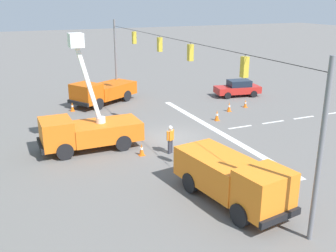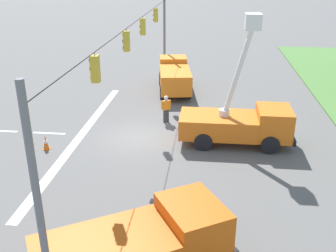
# 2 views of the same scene
# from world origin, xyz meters

# --- Properties ---
(ground_plane) EXTENTS (200.00, 200.00, 0.00)m
(ground_plane) POSITION_xyz_m (0.00, 0.00, 0.00)
(ground_plane) COLOR #605E5B
(lane_markings) EXTENTS (17.60, 15.25, 0.01)m
(lane_markings) POSITION_xyz_m (0.00, -4.93, 0.00)
(lane_markings) COLOR silver
(lane_markings) RESTS_ON ground
(signal_gantry) EXTENTS (26.20, 0.33, 7.20)m
(signal_gantry) POSITION_xyz_m (-0.06, -0.00, 4.58)
(signal_gantry) COLOR slate
(signal_gantry) RESTS_ON ground
(utility_truck_bucket_lift) EXTENTS (2.57, 6.25, 7.14)m
(utility_truck_bucket_lift) POSITION_xyz_m (0.14, 5.75, 1.32)
(utility_truck_bucket_lift) COLOR orange
(utility_truck_bucket_lift) RESTS_ON ground
(utility_truck_support_near) EXTENTS (6.47, 3.15, 2.31)m
(utility_truck_support_near) POSITION_xyz_m (-9.22, 1.23, 1.25)
(utility_truck_support_near) COLOR orange
(utility_truck_support_near) RESTS_ON ground
(utility_truck_support_far) EXTENTS (5.35, 6.69, 2.12)m
(utility_truck_support_far) POSITION_xyz_m (10.72, 2.02, 1.12)
(utility_truck_support_far) COLOR #D6560F
(utility_truck_support_far) RESTS_ON ground
(sedan_red) EXTENTS (2.46, 4.54, 1.56)m
(sedan_red) POSITION_xyz_m (8.26, -10.67, 0.79)
(sedan_red) COLOR red
(sedan_red) RESTS_ON ground
(road_worker) EXTENTS (0.40, 0.59, 1.77)m
(road_worker) POSITION_xyz_m (-2.57, 1.34, 1.00)
(road_worker) COLOR #383842
(road_worker) RESTS_ON ground
(traffic_cone_foreground_left) EXTENTS (0.36, 0.36, 0.83)m
(traffic_cone_foreground_left) POSITION_xyz_m (2.14, -4.73, 0.41)
(traffic_cone_foreground_left) COLOR orange
(traffic_cone_foreground_left) RESTS_ON ground
(traffic_cone_foreground_right) EXTENTS (0.36, 0.36, 0.80)m
(traffic_cone_foreground_right) POSITION_xyz_m (3.94, -6.98, 0.40)
(traffic_cone_foreground_right) COLOR orange
(traffic_cone_foreground_right) RESTS_ON ground
(traffic_cone_mid_left) EXTENTS (0.36, 0.36, 0.77)m
(traffic_cone_mid_left) POSITION_xyz_m (9.33, 5.01, 0.38)
(traffic_cone_mid_left) COLOR orange
(traffic_cone_mid_left) RESTS_ON ground
(traffic_cone_mid_right) EXTENTS (0.36, 0.36, 0.78)m
(traffic_cone_mid_right) POSITION_xyz_m (-2.19, 3.06, 0.39)
(traffic_cone_mid_right) COLOR orange
(traffic_cone_mid_right) RESTS_ON ground
(traffic_cone_near_bucket) EXTENTS (0.36, 0.36, 0.68)m
(traffic_cone_near_bucket) POSITION_xyz_m (4.51, -8.99, 0.33)
(traffic_cone_near_bucket) COLOR orange
(traffic_cone_near_bucket) RESTS_ON ground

